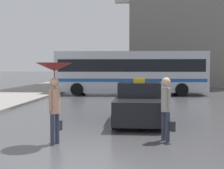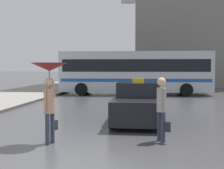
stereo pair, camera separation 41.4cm
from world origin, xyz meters
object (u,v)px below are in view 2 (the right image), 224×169
object	(u,v)px
taxi	(138,104)
pedestrian_with_umbrella	(50,80)
monument_cross	(148,17)
pedestrian_man	(162,105)
city_bus	(135,71)

from	to	relation	value
taxi	pedestrian_with_umbrella	bearing A→B (deg)	58.43
pedestrian_with_umbrella	monument_cross	distance (m)	31.44
taxi	pedestrian_man	world-z (taller)	pedestrian_man
pedestrian_with_umbrella	monument_cross	size ratio (longest dim) A/B	0.15
pedestrian_man	monument_cross	bearing A→B (deg)	152.23
city_bus	pedestrian_man	bearing A→B (deg)	-176.87
pedestrian_with_umbrella	pedestrian_man	bearing A→B (deg)	-58.60
city_bus	pedestrian_man	distance (m)	15.43
taxi	pedestrian_with_umbrella	world-z (taller)	pedestrian_with_umbrella
taxi	pedestrian_man	size ratio (longest dim) A/B	2.37
taxi	pedestrian_with_umbrella	distance (m)	4.57
city_bus	pedestrian_with_umbrella	distance (m)	16.04
pedestrian_man	monument_cross	xyz separation A→B (m)	(-0.39, 30.04, 7.23)
city_bus	pedestrian_with_umbrella	size ratio (longest dim) A/B	5.15
pedestrian_with_umbrella	monument_cross	world-z (taller)	monument_cross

